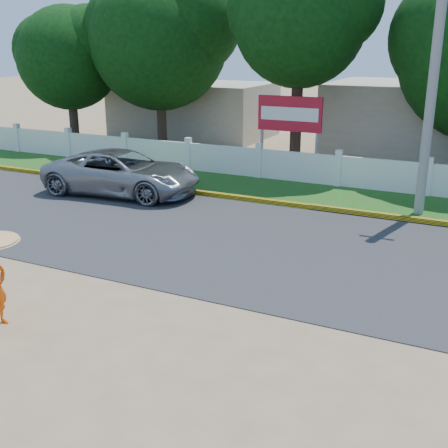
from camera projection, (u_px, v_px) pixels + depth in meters
name	position (u px, v px, depth m)	size (l,w,h in m)	color
ground	(176.00, 322.00, 10.22)	(120.00, 120.00, 0.00)	#9E8460
road	(267.00, 245.00, 14.07)	(60.00, 7.00, 0.02)	#38383A
grass_verge	(326.00, 196.00, 18.57)	(60.00, 3.50, 0.03)	#2D601E
curb	(310.00, 207.00, 17.09)	(40.00, 0.18, 0.16)	yellow
fence	(338.00, 171.00, 19.64)	(40.00, 0.10, 1.10)	silver
building_far	(194.00, 109.00, 30.19)	(8.00, 5.00, 2.80)	#B7AD99
utility_pole	(432.00, 88.00, 15.51)	(0.28, 0.28, 7.28)	gray
vehicle	(122.00, 173.00, 18.64)	(2.41, 5.22, 1.45)	gray
billboard	(290.00, 118.00, 21.01)	(2.50, 0.13, 2.95)	gray
tree_row	(402.00, 40.00, 20.37)	(34.14, 7.44, 8.32)	#473828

